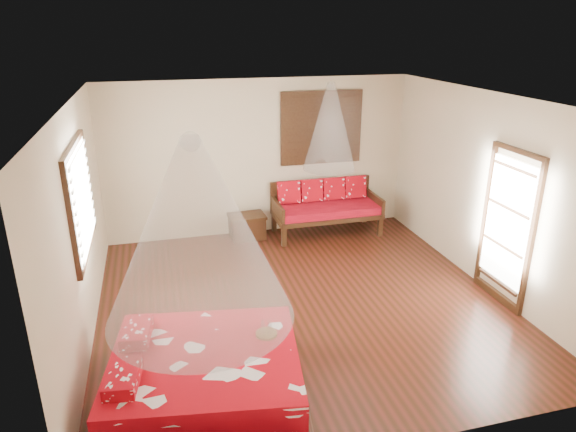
{
  "coord_description": "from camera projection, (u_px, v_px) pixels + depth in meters",
  "views": [
    {
      "loc": [
        -1.81,
        -6.07,
        3.66
      ],
      "look_at": [
        -0.09,
        0.4,
        1.15
      ],
      "focal_mm": 32.0,
      "sensor_mm": 36.0,
      "label": 1
    }
  ],
  "objects": [
    {
      "name": "storage_chest",
      "position": [
        247.0,
        226.0,
        9.28
      ],
      "size": [
        0.67,
        0.5,
        0.45
      ],
      "rotation": [
        0.0,
        0.0,
        0.05
      ],
      "color": "black",
      "rests_on": "floor"
    },
    {
      "name": "glazed_door",
      "position": [
        507.0,
        228.0,
        6.95
      ],
      "size": [
        0.08,
        1.02,
        2.16
      ],
      "color": "black",
      "rests_on": "floor"
    },
    {
      "name": "room",
      "position": [
        302.0,
        208.0,
        6.72
      ],
      "size": [
        5.54,
        5.54,
        2.84
      ],
      "color": "black",
      "rests_on": "ground"
    },
    {
      "name": "bed",
      "position": [
        204.0,
        375.0,
        5.31
      ],
      "size": [
        2.26,
        2.1,
        0.63
      ],
      "rotation": [
        0.0,
        0.0,
        -0.15
      ],
      "color": "black",
      "rests_on": "floor"
    },
    {
      "name": "daybed",
      "position": [
        325.0,
        205.0,
        9.47
      ],
      "size": [
        1.94,
        0.86,
        0.98
      ],
      "color": "black",
      "rests_on": "floor"
    },
    {
      "name": "wine_tray",
      "position": [
        266.0,
        331.0,
        5.54
      ],
      "size": [
        0.23,
        0.23,
        0.19
      ],
      "rotation": [
        0.0,
        0.0,
        -0.37
      ],
      "color": "brown",
      "rests_on": "bed"
    },
    {
      "name": "mosquito_net_main",
      "position": [
        196.0,
        232.0,
        4.75
      ],
      "size": [
        1.82,
        1.82,
        1.8
      ],
      "primitive_type": "cone",
      "color": "silver",
      "rests_on": "ceiling"
    },
    {
      "name": "shutter_panel",
      "position": [
        321.0,
        128.0,
        9.28
      ],
      "size": [
        1.52,
        0.06,
        1.32
      ],
      "color": "black",
      "rests_on": "wall_back"
    },
    {
      "name": "mosquito_net_daybed",
      "position": [
        330.0,
        127.0,
        8.82
      ],
      "size": [
        0.92,
        0.92,
        1.5
      ],
      "primitive_type": "cone",
      "color": "silver",
      "rests_on": "ceiling"
    },
    {
      "name": "window_left",
      "position": [
        81.0,
        198.0,
        6.15
      ],
      "size": [
        0.1,
        1.74,
        1.34
      ],
      "color": "black",
      "rests_on": "wall_left"
    }
  ]
}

